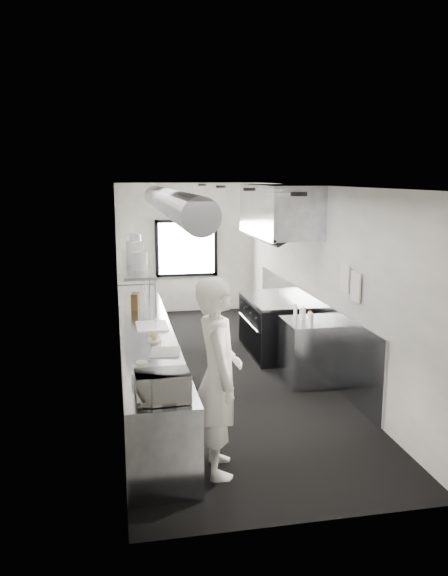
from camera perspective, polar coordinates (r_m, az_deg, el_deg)
name	(u,v)px	position (r m, az deg, el deg)	size (l,w,h in m)	color
floor	(220,370)	(8.82, -0.39, -8.25)	(3.00, 8.00, 0.01)	black
ceiling	(220,186)	(8.32, -0.41, 10.26)	(3.00, 8.00, 0.01)	silver
wall_back	(186,248)	(12.37, -3.81, 4.03)	(3.00, 0.02, 2.80)	silver
wall_front	(310,368)	(4.70, 8.65, -7.99)	(3.00, 0.02, 2.80)	silver
wall_left	(118,284)	(8.32, -10.61, 0.36)	(0.02, 8.00, 2.80)	silver
wall_right	(315,277)	(8.85, 9.19, 1.05)	(0.02, 8.00, 2.80)	silver
wall_cladding	(306,326)	(9.30, 8.28, -3.79)	(0.03, 5.50, 1.10)	#90949D
hvac_duct	(169,202)	(8.63, -5.53, 8.58)	(0.40, 0.40, 6.40)	gray
service_window	(187,248)	(12.33, -3.78, 4.01)	(1.36, 0.05, 1.25)	white
exhaust_hood	(279,211)	(9.27, 5.53, 7.77)	(0.81, 2.20, 0.88)	#90949D
prep_counter	(146,356)	(8.08, -7.83, -6.84)	(0.70, 6.00, 0.90)	#90949D
pass_shelf	(137,264)	(9.29, -8.79, 2.38)	(0.45, 3.00, 0.68)	#90949D
range	(273,326)	(9.56, 4.97, -3.80)	(0.88, 1.60, 0.94)	black
bottle_station	(307,351)	(8.32, 8.36, -6.32)	(0.65, 0.80, 0.90)	#90949D
far_work_table	(136,301)	(11.65, -8.87, -1.27)	(0.70, 1.20, 0.90)	#90949D
notice_sheet_a	(345,278)	(7.71, 12.07, 0.96)	(0.02, 0.28, 0.38)	silver
notice_sheet_b	(356,287)	(7.40, 13.11, 0.11)	(0.02, 0.28, 0.38)	silver
line_cook	(218,377)	(5.64, -0.58, -8.90)	(0.73, 0.48, 2.00)	white
microwave	(162,386)	(5.30, -6.23, -9.83)	(0.46, 0.35, 0.28)	silver
deli_tub_a	(138,378)	(5.81, -8.64, -8.92)	(0.14, 0.14, 0.10)	beige
deli_tub_b	(142,366)	(6.16, -8.28, -7.77)	(0.13, 0.13, 0.09)	beige
newspaper	(165,352)	(6.73, -5.94, -6.43)	(0.34, 0.43, 0.01)	silver
small_plate	(154,340)	(7.21, -7.02, -5.24)	(0.19, 0.19, 0.02)	silver
pastry	(154,336)	(7.19, -7.04, -4.81)	(0.10, 0.10, 0.10)	tan
cutting_board	(152,326)	(7.87, -7.26, -3.82)	(0.42, 0.56, 0.02)	white
knife_block	(135,301)	(8.89, -8.91, -1.34)	(0.11, 0.23, 0.26)	brown
plate_stack_a	(139,261)	(8.47, -8.52, 2.72)	(0.23, 0.23, 0.27)	silver
plate_stack_b	(135,253)	(9.09, -8.98, 3.51)	(0.27, 0.27, 0.35)	silver
plate_stack_c	(134,251)	(9.40, -9.04, 3.68)	(0.22, 0.22, 0.32)	silver
plate_stack_d	(134,245)	(10.03, -9.05, 4.31)	(0.25, 0.25, 0.38)	silver
squeeze_bottle_a	(311,320)	(7.84, 8.75, -3.25)	(0.06, 0.06, 0.19)	white
squeeze_bottle_b	(310,318)	(7.99, 8.64, -3.03)	(0.06, 0.06, 0.18)	white
squeeze_bottle_c	(301,315)	(8.19, 7.80, -2.72)	(0.05, 0.05, 0.16)	white
squeeze_bottle_d	(304,313)	(8.28, 8.02, -2.55)	(0.06, 0.06, 0.17)	white
squeeze_bottle_e	(295,310)	(8.46, 7.19, -2.25)	(0.05, 0.05, 0.16)	white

